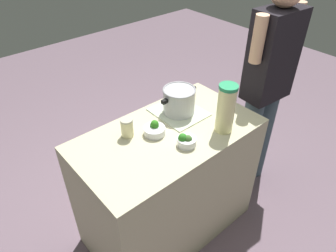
{
  "coord_description": "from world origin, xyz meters",
  "views": [
    {
      "loc": [
        -0.97,
        -1.12,
        2.05
      ],
      "look_at": [
        0.0,
        0.0,
        0.95
      ],
      "focal_mm": 33.32,
      "sensor_mm": 36.0,
      "label": 1
    }
  ],
  "objects_px": {
    "lemonade_pitcher": "(226,108)",
    "mason_jar": "(127,127)",
    "broccoli_bowl_front": "(154,129)",
    "cooking_pot": "(179,100)",
    "person_cook": "(266,86)",
    "broccoli_bowl_center": "(186,141)"
  },
  "relations": [
    {
      "from": "lemonade_pitcher",
      "to": "mason_jar",
      "type": "relative_size",
      "value": 2.58
    },
    {
      "from": "lemonade_pitcher",
      "to": "broccoli_bowl_front",
      "type": "relative_size",
      "value": 2.37
    },
    {
      "from": "cooking_pot",
      "to": "mason_jar",
      "type": "height_order",
      "value": "cooking_pot"
    },
    {
      "from": "person_cook",
      "to": "broccoli_bowl_front",
      "type": "bearing_deg",
      "value": 171.96
    },
    {
      "from": "cooking_pot",
      "to": "broccoli_bowl_center",
      "type": "relative_size",
      "value": 2.55
    },
    {
      "from": "cooking_pot",
      "to": "broccoli_bowl_front",
      "type": "relative_size",
      "value": 2.16
    },
    {
      "from": "broccoli_bowl_front",
      "to": "cooking_pot",
      "type": "bearing_deg",
      "value": 15.07
    },
    {
      "from": "person_cook",
      "to": "cooking_pot",
      "type": "bearing_deg",
      "value": 163.29
    },
    {
      "from": "cooking_pot",
      "to": "broccoli_bowl_center",
      "type": "xyz_separation_m",
      "value": [
        -0.19,
        -0.27,
        -0.06
      ]
    },
    {
      "from": "lemonade_pitcher",
      "to": "mason_jar",
      "type": "distance_m",
      "value": 0.59
    },
    {
      "from": "cooking_pot",
      "to": "broccoli_bowl_front",
      "type": "height_order",
      "value": "cooking_pot"
    },
    {
      "from": "cooking_pot",
      "to": "mason_jar",
      "type": "relative_size",
      "value": 2.35
    },
    {
      "from": "lemonade_pitcher",
      "to": "broccoli_bowl_center",
      "type": "height_order",
      "value": "lemonade_pitcher"
    },
    {
      "from": "cooking_pot",
      "to": "person_cook",
      "type": "distance_m",
      "value": 0.71
    },
    {
      "from": "mason_jar",
      "to": "broccoli_bowl_center",
      "type": "distance_m",
      "value": 0.35
    },
    {
      "from": "cooking_pot",
      "to": "person_cook",
      "type": "bearing_deg",
      "value": -16.71
    },
    {
      "from": "mason_jar",
      "to": "broccoli_bowl_front",
      "type": "height_order",
      "value": "mason_jar"
    },
    {
      "from": "lemonade_pitcher",
      "to": "broccoli_bowl_center",
      "type": "bearing_deg",
      "value": 171.21
    },
    {
      "from": "lemonade_pitcher",
      "to": "mason_jar",
      "type": "height_order",
      "value": "lemonade_pitcher"
    },
    {
      "from": "broccoli_bowl_center",
      "to": "person_cook",
      "type": "height_order",
      "value": "person_cook"
    },
    {
      "from": "cooking_pot",
      "to": "mason_jar",
      "type": "xyz_separation_m",
      "value": [
        -0.39,
        0.02,
        -0.04
      ]
    },
    {
      "from": "broccoli_bowl_front",
      "to": "broccoli_bowl_center",
      "type": "height_order",
      "value": "broccoli_bowl_front"
    }
  ]
}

